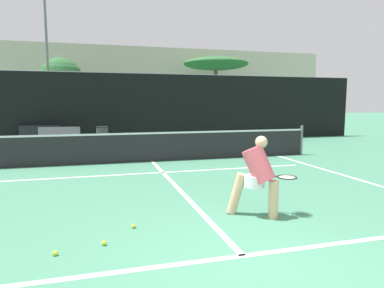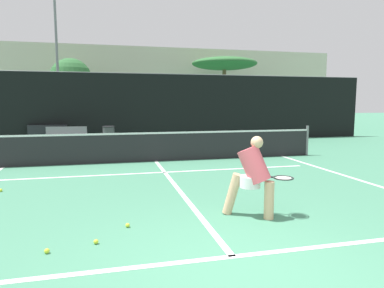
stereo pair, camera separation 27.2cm
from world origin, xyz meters
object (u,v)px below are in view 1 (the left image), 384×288
(trash_bin, at_px, (102,136))
(parked_car, at_px, (47,128))
(courtside_bench, at_px, (59,136))
(player_practicing, at_px, (257,174))

(trash_bin, relative_size, parked_car, 0.19)
(courtside_bench, xyz_separation_m, parked_car, (-0.86, 2.98, 0.16))
(trash_bin, bearing_deg, parked_car, 129.62)
(player_practicing, height_order, parked_car, parked_car)
(parked_car, bearing_deg, player_practicing, -69.65)
(courtside_bench, relative_size, parked_car, 0.38)
(trash_bin, xyz_separation_m, parked_car, (-2.64, 3.19, 0.20))
(parked_car, bearing_deg, trash_bin, -50.38)
(player_practicing, distance_m, parked_car, 14.27)
(player_practicing, relative_size, trash_bin, 1.57)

